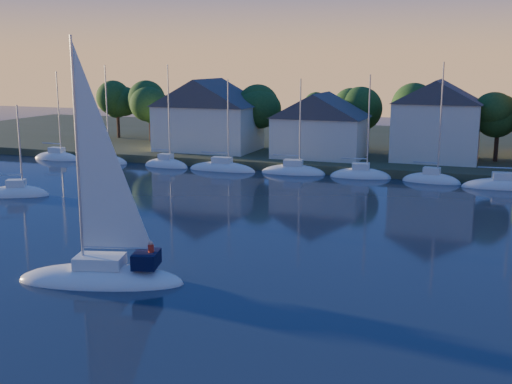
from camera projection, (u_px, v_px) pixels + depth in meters
The scene contains 10 objects.
ground at pixel (114, 369), 27.55m from camera, with size 260.00×260.00×0.00m, color black.
shoreline_land at pixel (389, 149), 96.39m from camera, with size 160.00×50.00×2.00m, color #363F24.
wooden_dock at pixel (358, 174), 75.28m from camera, with size 120.00×3.00×1.00m, color brown.
clubhouse_west at pixel (208, 114), 87.12m from camera, with size 13.65×9.45×9.64m.
clubhouse_centre at pixel (321, 124), 80.89m from camera, with size 11.55×8.40×8.08m.
clubhouse_east at pixel (437, 120), 77.76m from camera, with size 10.50×8.40×9.80m.
tree_line at pixel (392, 106), 83.25m from camera, with size 93.40×5.40×8.90m.
moored_fleet at pixel (319, 175), 73.87m from camera, with size 79.50×2.40×12.05m.
hero_sailboat at pixel (103, 272), 38.29m from camera, with size 10.61×5.84×15.53m.
drifting_sailboat_left at pixel (17, 195), 62.72m from camera, with size 6.42×4.57×9.98m.
Camera 1 is at (14.62, -21.71, 13.02)m, focal length 45.00 mm.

